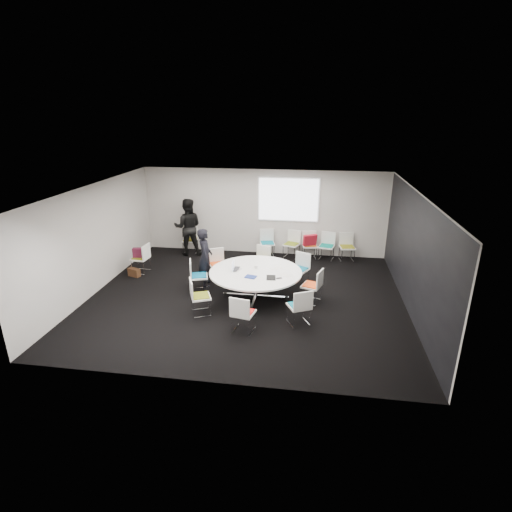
# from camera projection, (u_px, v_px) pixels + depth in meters

# --- Properties ---
(room_shell) EXTENTS (8.08, 7.08, 2.88)m
(room_shell) POSITION_uv_depth(u_px,v_px,m) (249.00, 246.00, 9.87)
(room_shell) COLOR black
(room_shell) RESTS_ON ground
(conference_table) EXTENTS (2.34, 2.34, 0.73)m
(conference_table) POSITION_uv_depth(u_px,v_px,m) (256.00, 278.00, 10.15)
(conference_table) COLOR silver
(conference_table) RESTS_ON ground
(projection_screen) EXTENTS (1.90, 0.03, 1.35)m
(projection_screen) POSITION_uv_depth(u_px,v_px,m) (288.00, 200.00, 12.83)
(projection_screen) COLOR white
(projection_screen) RESTS_ON room_shell
(chair_ring_a) EXTENTS (0.57, 0.58, 0.88)m
(chair_ring_a) POSITION_uv_depth(u_px,v_px,m) (312.00, 292.00, 10.01)
(chair_ring_a) COLOR silver
(chair_ring_a) RESTS_ON ground
(chair_ring_b) EXTENTS (0.61, 0.61, 0.88)m
(chair_ring_b) POSITION_uv_depth(u_px,v_px,m) (299.00, 275.00, 11.03)
(chair_ring_b) COLOR silver
(chair_ring_b) RESTS_ON ground
(chair_ring_c) EXTENTS (0.59, 0.58, 0.88)m
(chair_ring_c) POSITION_uv_depth(u_px,v_px,m) (261.00, 267.00, 11.60)
(chair_ring_c) COLOR silver
(chair_ring_c) RESTS_ON ground
(chair_ring_d) EXTENTS (0.62, 0.61, 0.88)m
(chair_ring_d) POSITION_uv_depth(u_px,v_px,m) (218.00, 270.00, 11.36)
(chair_ring_d) COLOR silver
(chair_ring_d) RESTS_ON ground
(chair_ring_e) EXTENTS (0.56, 0.57, 0.88)m
(chair_ring_e) POSITION_uv_depth(u_px,v_px,m) (199.00, 282.00, 10.58)
(chair_ring_e) COLOR silver
(chair_ring_e) RESTS_ON ground
(chair_ring_f) EXTENTS (0.59, 0.60, 0.88)m
(chair_ring_f) POSITION_uv_depth(u_px,v_px,m) (200.00, 303.00, 9.43)
(chair_ring_f) COLOR silver
(chair_ring_f) RESTS_ON ground
(chair_ring_g) EXTENTS (0.54, 0.53, 0.88)m
(chair_ring_g) POSITION_uv_depth(u_px,v_px,m) (243.00, 320.00, 8.66)
(chair_ring_g) COLOR silver
(chair_ring_g) RESTS_ON ground
(chair_ring_h) EXTENTS (0.61, 0.61, 0.88)m
(chair_ring_h) POSITION_uv_depth(u_px,v_px,m) (299.00, 313.00, 8.96)
(chair_ring_h) COLOR silver
(chair_ring_h) RESTS_ON ground
(chair_back_a) EXTENTS (0.55, 0.54, 0.88)m
(chair_back_a) POSITION_uv_depth(u_px,v_px,m) (267.00, 248.00, 13.18)
(chair_back_a) COLOR silver
(chair_back_a) RESTS_ON ground
(chair_back_b) EXTENTS (0.59, 0.58, 0.88)m
(chair_back_b) POSITION_uv_depth(u_px,v_px,m) (291.00, 249.00, 13.07)
(chair_back_b) COLOR silver
(chair_back_b) RESTS_ON ground
(chair_back_c) EXTENTS (0.53, 0.52, 0.88)m
(chair_back_c) POSITION_uv_depth(u_px,v_px,m) (309.00, 250.00, 12.97)
(chair_back_c) COLOR silver
(chair_back_c) RESTS_ON ground
(chair_back_d) EXTENTS (0.55, 0.55, 0.88)m
(chair_back_d) POSITION_uv_depth(u_px,v_px,m) (326.00, 251.00, 12.88)
(chair_back_d) COLOR silver
(chair_back_d) RESTS_ON ground
(chair_back_e) EXTENTS (0.53, 0.52, 0.88)m
(chair_back_e) POSITION_uv_depth(u_px,v_px,m) (347.00, 252.00, 12.80)
(chair_back_e) COLOR silver
(chair_back_e) RESTS_ON ground
(chair_spare_left) EXTENTS (0.48, 0.50, 0.88)m
(chair_spare_left) POSITION_uv_depth(u_px,v_px,m) (141.00, 264.00, 11.85)
(chair_spare_left) COLOR silver
(chair_spare_left) RESTS_ON ground
(chair_person_back) EXTENTS (0.48, 0.47, 0.88)m
(chair_person_back) POSITION_uv_depth(u_px,v_px,m) (191.00, 245.00, 13.50)
(chair_person_back) COLOR silver
(chair_person_back) RESTS_ON ground
(person_main) EXTENTS (0.52, 0.66, 1.61)m
(person_main) POSITION_uv_depth(u_px,v_px,m) (205.00, 257.00, 10.84)
(person_main) COLOR black
(person_main) RESTS_ON ground
(person_back) EXTENTS (1.05, 0.90, 1.89)m
(person_back) POSITION_uv_depth(u_px,v_px,m) (188.00, 227.00, 13.12)
(person_back) COLOR black
(person_back) RESTS_ON ground
(laptop) EXTENTS (0.26, 0.36, 0.03)m
(laptop) POSITION_uv_depth(u_px,v_px,m) (238.00, 269.00, 10.18)
(laptop) COLOR #333338
(laptop) RESTS_ON conference_table
(laptop_lid) EXTENTS (0.04, 0.30, 0.22)m
(laptop_lid) POSITION_uv_depth(u_px,v_px,m) (233.00, 265.00, 10.11)
(laptop_lid) COLOR silver
(laptop_lid) RESTS_ON conference_table
(notebook_black) EXTENTS (0.25, 0.32, 0.02)m
(notebook_black) POSITION_uv_depth(u_px,v_px,m) (271.00, 278.00, 9.68)
(notebook_black) COLOR black
(notebook_black) RESTS_ON conference_table
(tablet_folio) EXTENTS (0.30, 0.26, 0.03)m
(tablet_folio) POSITION_uv_depth(u_px,v_px,m) (251.00, 277.00, 9.72)
(tablet_folio) COLOR navy
(tablet_folio) RESTS_ON conference_table
(papers_right) EXTENTS (0.35, 0.37, 0.00)m
(papers_right) POSITION_uv_depth(u_px,v_px,m) (277.00, 268.00, 10.30)
(papers_right) COLOR white
(papers_right) RESTS_ON conference_table
(papers_front) EXTENTS (0.36, 0.33, 0.00)m
(papers_front) POSITION_uv_depth(u_px,v_px,m) (286.00, 275.00, 9.87)
(papers_front) COLOR silver
(papers_front) RESTS_ON conference_table
(cup) EXTENTS (0.08, 0.08, 0.09)m
(cup) POSITION_uv_depth(u_px,v_px,m) (256.00, 267.00, 10.24)
(cup) COLOR white
(cup) RESTS_ON conference_table
(phone) EXTENTS (0.16, 0.12, 0.01)m
(phone) POSITION_uv_depth(u_px,v_px,m) (279.00, 278.00, 9.66)
(phone) COLOR black
(phone) RESTS_ON conference_table
(maroon_bag) EXTENTS (0.42, 0.20, 0.28)m
(maroon_bag) POSITION_uv_depth(u_px,v_px,m) (140.00, 253.00, 11.73)
(maroon_bag) COLOR #52152B
(maroon_bag) RESTS_ON chair_spare_left
(brown_bag) EXTENTS (0.39, 0.27, 0.24)m
(brown_bag) POSITION_uv_depth(u_px,v_px,m) (134.00, 272.00, 11.62)
(brown_bag) COLOR #392112
(brown_bag) RESTS_ON ground
(red_jacket) EXTENTS (0.47, 0.33, 0.36)m
(red_jacket) POSITION_uv_depth(u_px,v_px,m) (310.00, 240.00, 12.61)
(red_jacket) COLOR #A61424
(red_jacket) RESTS_ON chair_back_c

